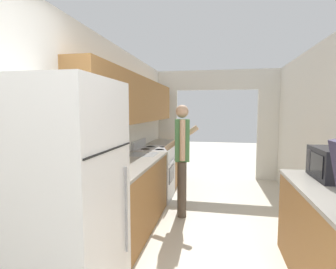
{
  "coord_description": "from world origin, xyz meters",
  "views": [
    {
      "loc": [
        0.06,
        -1.0,
        1.6
      ],
      "look_at": [
        -0.73,
        3.11,
        1.2
      ],
      "focal_mm": 28.0,
      "sensor_mm": 36.0,
      "label": 1
    }
  ],
  "objects_px": {
    "range_oven": "(155,172)",
    "person": "(182,157)",
    "microwave": "(334,164)",
    "refrigerator": "(70,201)"
  },
  "relations": [
    {
      "from": "refrigerator",
      "to": "range_oven",
      "type": "relative_size",
      "value": 1.73
    },
    {
      "from": "refrigerator",
      "to": "range_oven",
      "type": "height_order",
      "value": "refrigerator"
    },
    {
      "from": "refrigerator",
      "to": "range_oven",
      "type": "distance_m",
      "value": 2.82
    },
    {
      "from": "range_oven",
      "to": "person",
      "type": "relative_size",
      "value": 0.63
    },
    {
      "from": "refrigerator",
      "to": "person",
      "type": "height_order",
      "value": "refrigerator"
    },
    {
      "from": "refrigerator",
      "to": "microwave",
      "type": "relative_size",
      "value": 3.4
    },
    {
      "from": "range_oven",
      "to": "microwave",
      "type": "relative_size",
      "value": 1.97
    },
    {
      "from": "person",
      "to": "range_oven",
      "type": "bearing_deg",
      "value": 29.81
    },
    {
      "from": "microwave",
      "to": "range_oven",
      "type": "bearing_deg",
      "value": 142.06
    },
    {
      "from": "refrigerator",
      "to": "microwave",
      "type": "bearing_deg",
      "value": 25.11
    }
  ]
}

